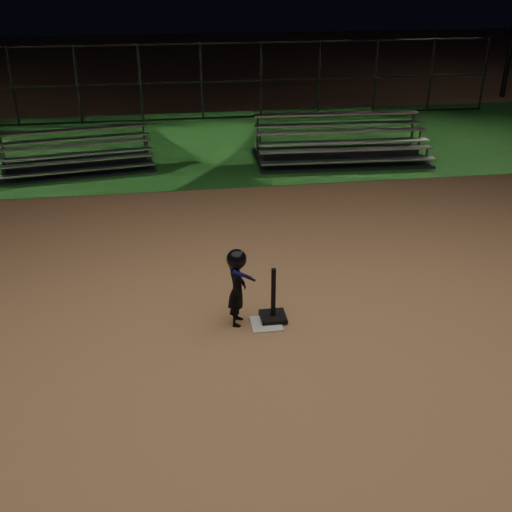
{
  "coord_description": "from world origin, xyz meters",
  "views": [
    {
      "loc": [
        -1.29,
        -7.48,
        4.87
      ],
      "look_at": [
        0.0,
        1.0,
        0.65
      ],
      "focal_mm": 42.29,
      "sensor_mm": 36.0,
      "label": 1
    }
  ],
  "objects_px": {
    "bleacher_left": "(78,162)",
    "home_plate": "(266,324)",
    "batting_tee": "(273,309)",
    "bleacher_right": "(341,151)",
    "child_batter": "(237,285)"
  },
  "relations": [
    {
      "from": "home_plate",
      "to": "batting_tee",
      "type": "xyz_separation_m",
      "value": [
        0.13,
        0.12,
        0.17
      ]
    },
    {
      "from": "batting_tee",
      "to": "bleacher_right",
      "type": "bearing_deg",
      "value": 67.31
    },
    {
      "from": "batting_tee",
      "to": "bleacher_left",
      "type": "height_order",
      "value": "bleacher_left"
    },
    {
      "from": "child_batter",
      "to": "bleacher_left",
      "type": "distance_m",
      "value": 8.54
    },
    {
      "from": "batting_tee",
      "to": "bleacher_left",
      "type": "xyz_separation_m",
      "value": [
        -3.7,
        7.92,
        0.01
      ]
    },
    {
      "from": "bleacher_left",
      "to": "home_plate",
      "type": "bearing_deg",
      "value": -74.78
    },
    {
      "from": "batting_tee",
      "to": "child_batter",
      "type": "distance_m",
      "value": 0.71
    },
    {
      "from": "bleacher_left",
      "to": "bleacher_right",
      "type": "bearing_deg",
      "value": -10.46
    },
    {
      "from": "home_plate",
      "to": "child_batter",
      "type": "bearing_deg",
      "value": 164.48
    },
    {
      "from": "home_plate",
      "to": "bleacher_right",
      "type": "height_order",
      "value": "bleacher_right"
    },
    {
      "from": "bleacher_left",
      "to": "child_batter",
      "type": "bearing_deg",
      "value": -77.01
    },
    {
      "from": "home_plate",
      "to": "bleacher_right",
      "type": "relative_size",
      "value": 0.1
    },
    {
      "from": "bleacher_right",
      "to": "bleacher_left",
      "type": "bearing_deg",
      "value": -179.23
    },
    {
      "from": "bleacher_right",
      "to": "home_plate",
      "type": "bearing_deg",
      "value": -110.69
    },
    {
      "from": "batting_tee",
      "to": "bleacher_left",
      "type": "relative_size",
      "value": 0.21
    }
  ]
}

